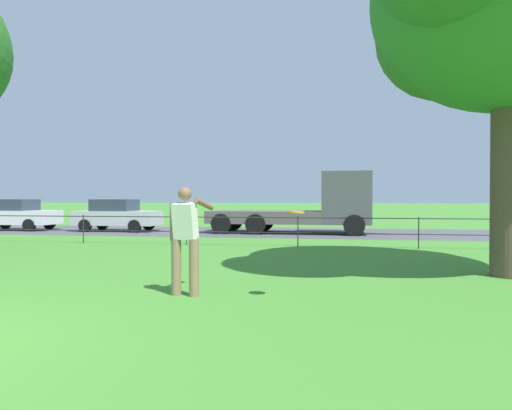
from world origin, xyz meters
TOP-DOWN VIEW (x-y plane):
  - street_strip at (0.00, 16.93)m, footprint 80.00×6.35m
  - park_fence at (0.00, 10.88)m, footprint 38.01×0.04m
  - person_thrower at (2.42, 3.27)m, footprint 0.61×0.76m
  - frisbee at (4.22, 3.07)m, footprint 0.30×0.30m
  - car_white_far_right at (-10.61, 16.35)m, footprint 4.03×1.87m
  - car_silver_far_left at (-5.28, 16.46)m, footprint 4.02×1.85m
  - flatbed_truck_left at (4.15, 16.47)m, footprint 7.38×2.68m

SIDE VIEW (x-z plane):
  - street_strip at x=0.00m, z-range 0.00..0.01m
  - park_fence at x=0.00m, z-range 0.17..1.17m
  - car_white_far_right at x=-10.61m, z-range 0.01..1.55m
  - car_silver_far_left at x=-5.28m, z-range 0.01..1.55m
  - person_thrower at x=2.42m, z-range 0.07..1.84m
  - flatbed_truck_left at x=4.15m, z-range -0.16..2.59m
  - frisbee at x=4.22m, z-range 1.36..1.40m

